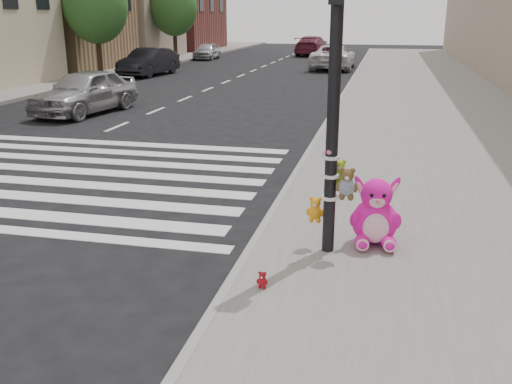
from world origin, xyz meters
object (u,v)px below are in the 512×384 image
(car_white_near, at_px, (333,57))
(car_silver_far, at_px, (85,92))
(signal_pole, at_px, (334,130))
(pink_bunny, at_px, (375,216))
(red_teddy, at_px, (262,280))
(car_dark_far, at_px, (149,62))

(car_white_near, bearing_deg, car_silver_far, 70.17)
(signal_pole, height_order, car_white_near, signal_pole)
(car_silver_far, bearing_deg, signal_pole, -39.53)
(pink_bunny, height_order, red_teddy, pink_bunny)
(pink_bunny, relative_size, car_silver_far, 0.23)
(car_dark_far, height_order, car_white_near, car_dark_far)
(signal_pole, height_order, car_silver_far, signal_pole)
(signal_pole, distance_m, red_teddy, 2.13)
(red_teddy, bearing_deg, signal_pole, 65.13)
(signal_pole, height_order, red_teddy, signal_pole)
(car_dark_far, bearing_deg, pink_bunny, -53.67)
(red_teddy, bearing_deg, car_silver_far, 128.17)
(red_teddy, distance_m, car_white_near, 29.50)
(red_teddy, bearing_deg, pink_bunny, 55.10)
(red_teddy, xyz_separation_m, car_silver_far, (-8.54, 11.51, 0.49))
(car_silver_far, distance_m, car_dark_far, 12.29)
(signal_pole, distance_m, car_dark_far, 25.22)
(signal_pole, xyz_separation_m, red_teddy, (-0.65, -1.31, -1.55))
(signal_pole, relative_size, pink_bunny, 4.02)
(signal_pole, xyz_separation_m, pink_bunny, (0.58, 0.36, -1.25))
(red_teddy, xyz_separation_m, car_dark_far, (-11.33, 23.48, 0.49))
(car_white_near, bearing_deg, signal_pole, 95.64)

